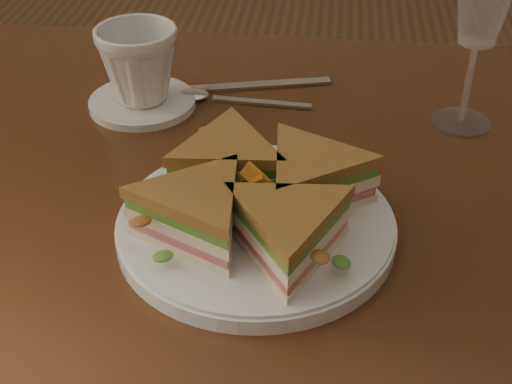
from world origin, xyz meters
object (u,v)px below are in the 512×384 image
at_px(spoon, 208,97).
at_px(wine_glass, 484,0).
at_px(sandwich_wedges, 256,196).
at_px(coffee_cup, 139,65).
at_px(table, 268,254).
at_px(saucer, 143,102).
at_px(knife, 247,86).
at_px(plate, 256,227).

relative_size(spoon, wine_glass, 0.83).
relative_size(sandwich_wedges, spoon, 1.58).
bearing_deg(spoon, coffee_cup, -158.67).
relative_size(table, wine_glass, 5.41).
distance_m(wine_glass, saucer, 0.43).
bearing_deg(spoon, table, -57.82).
height_order(table, knife, knife).
distance_m(table, knife, 0.25).
distance_m(plate, coffee_cup, 0.30).
height_order(spoon, saucer, same).
height_order(table, sandwich_wedges, sandwich_wedges).
relative_size(sandwich_wedges, knife, 1.38).
height_order(plate, coffee_cup, coffee_cup).
bearing_deg(saucer, table, -41.42).
height_order(plate, knife, plate).
bearing_deg(spoon, knife, 44.43).
distance_m(sandwich_wedges, coffee_cup, 0.30).
bearing_deg(saucer, spoon, 17.45).
bearing_deg(saucer, knife, 27.10).
relative_size(table, plate, 4.37).
bearing_deg(knife, sandwich_wedges, -95.79).
bearing_deg(sandwich_wedges, spoon, 109.31).
bearing_deg(plate, saucer, 125.72).
distance_m(spoon, wine_glass, 0.36).
bearing_deg(table, knife, 103.27).
height_order(sandwich_wedges, spoon, sandwich_wedges).
xyz_separation_m(table, wine_glass, (0.22, 0.16, 0.26)).
bearing_deg(coffee_cup, wine_glass, -9.00).
height_order(table, saucer, saucer).
bearing_deg(wine_glass, saucer, 179.82).
distance_m(sandwich_wedges, saucer, 0.30).
distance_m(saucer, coffee_cup, 0.05).
bearing_deg(wine_glass, knife, 166.44).
bearing_deg(table, spoon, 118.30).
bearing_deg(saucer, coffee_cup, 0.00).
bearing_deg(plate, sandwich_wedges, 180.00).
relative_size(spoon, saucer, 1.34).
distance_m(knife, coffee_cup, 0.15).
distance_m(plate, saucer, 0.30).
distance_m(spoon, coffee_cup, 0.10).
distance_m(plate, sandwich_wedges, 0.04).
xyz_separation_m(table, sandwich_wedges, (-0.01, -0.08, 0.14)).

